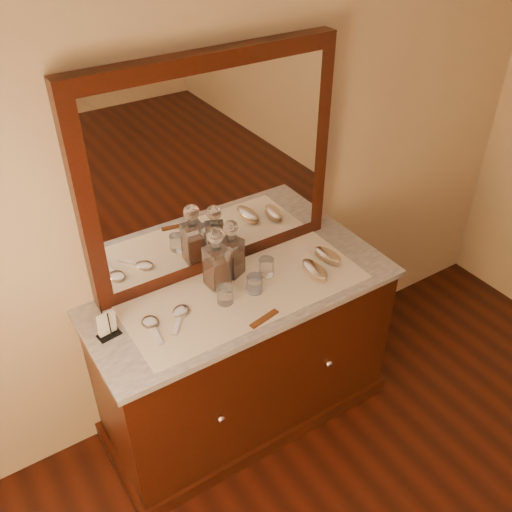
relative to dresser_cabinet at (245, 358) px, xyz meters
name	(u,v)px	position (x,y,z in m)	size (l,w,h in m)	color
dresser_cabinet	(245,358)	(0.00, 0.00, 0.00)	(1.40, 0.55, 0.82)	black
dresser_plinth	(246,406)	(0.00, 0.00, -0.37)	(1.46, 0.59, 0.08)	black
knob_left	(221,419)	(-0.30, -0.28, 0.04)	(0.04, 0.04, 0.04)	silver
knob_right	(329,363)	(0.30, -0.28, 0.04)	(0.04, 0.04, 0.04)	silver
marble_top	(244,292)	(0.00, 0.00, 0.42)	(1.44, 0.59, 0.03)	silver
mirror_frame	(213,169)	(0.00, 0.25, 0.94)	(1.20, 0.08, 1.00)	black
mirror_glass	(217,172)	(0.00, 0.21, 0.94)	(1.06, 0.01, 0.86)	white
lace_runner	(246,292)	(0.00, -0.02, 0.44)	(1.10, 0.45, 0.00)	white
pin_dish	(254,288)	(0.04, -0.03, 0.45)	(0.08, 0.08, 0.01)	silver
comb	(264,319)	(-0.03, -0.22, 0.45)	(0.15, 0.03, 0.01)	brown
napkin_rack	(107,325)	(-0.62, 0.05, 0.50)	(0.10, 0.07, 0.14)	black
decanter_left	(217,263)	(-0.08, 0.09, 0.56)	(0.10, 0.10, 0.31)	#8B3D14
decanter_right	(232,254)	(0.01, 0.13, 0.56)	(0.12, 0.12, 0.29)	#8B3D14
brush_near	(315,271)	(0.33, -0.09, 0.47)	(0.09, 0.18, 0.05)	#9A7C5E
brush_far	(328,256)	(0.46, -0.03, 0.47)	(0.09, 0.17, 0.04)	#9A7C5E
hand_mirror_outer	(151,325)	(-0.45, 0.00, 0.45)	(0.08, 0.19, 0.02)	silver
hand_mirror_inner	(181,314)	(-0.32, 0.00, 0.45)	(0.15, 0.18, 0.02)	silver
tumblers	(249,282)	(0.02, -0.01, 0.48)	(0.33, 0.15, 0.08)	white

